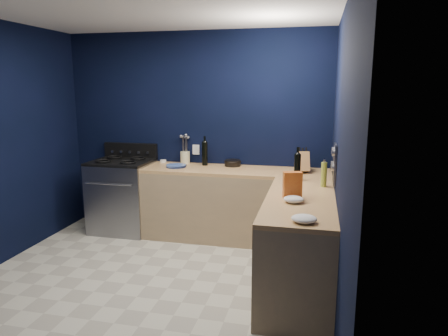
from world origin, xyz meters
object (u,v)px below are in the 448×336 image
(utensil_crock, at_px, (185,157))
(plate_stack, at_px, (176,166))
(knife_block, at_px, (302,162))
(gas_range, at_px, (123,197))
(crouton_bag, at_px, (292,185))

(utensil_crock, bearing_deg, plate_stack, -94.88)
(utensil_crock, distance_m, knife_block, 1.56)
(plate_stack, bearing_deg, gas_range, 178.50)
(gas_range, height_order, plate_stack, plate_stack)
(knife_block, bearing_deg, plate_stack, 166.70)
(plate_stack, relative_size, crouton_bag, 1.02)
(utensil_crock, bearing_deg, crouton_bag, -43.72)
(utensil_crock, xyz_separation_m, knife_block, (1.54, -0.23, 0.04))
(gas_range, xyz_separation_m, utensil_crock, (0.79, 0.27, 0.52))
(gas_range, height_order, utensil_crock, utensil_crock)
(plate_stack, relative_size, knife_block, 1.08)
(utensil_crock, height_order, knife_block, knife_block)
(gas_range, bearing_deg, crouton_bag, -26.92)
(plate_stack, xyz_separation_m, crouton_bag, (1.52, -1.14, 0.11))
(crouton_bag, bearing_deg, plate_stack, 127.16)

